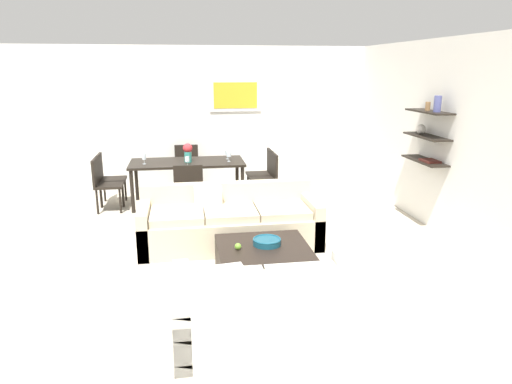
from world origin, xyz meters
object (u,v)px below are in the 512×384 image
(decorative_bowl, at_px, (267,241))
(dining_table, at_px, (187,165))
(wine_glass_foot, at_px, (187,159))
(wine_glass_head, at_px, (187,152))
(coffee_table, at_px, (263,263))
(dining_chair_right_far, at_px, (264,170))
(wine_glass_left_near, at_px, (144,157))
(wine_glass_right_far, at_px, (227,153))
(dining_chair_left_near, at_px, (103,181))
(dining_chair_right_near, at_px, (268,175))
(centerpiece_vase, at_px, (188,152))
(dining_chair_head, at_px, (187,165))
(dining_chair_left_far, at_px, (107,176))
(sofa_beige, at_px, (230,224))
(loveseat_white, at_px, (270,309))
(apple_on_coffee_table, at_px, (238,246))
(dining_chair_foot, at_px, (189,188))
(wine_glass_right_near, at_px, (229,155))

(decorative_bowl, distance_m, dining_table, 3.21)
(wine_glass_foot, xyz_separation_m, wine_glass_head, (0.00, 0.77, -0.01))
(coffee_table, distance_m, dining_chair_right_far, 3.42)
(wine_glass_left_near, distance_m, wine_glass_head, 0.86)
(wine_glass_right_far, bearing_deg, dining_chair_left_near, -171.44)
(dining_chair_right_near, height_order, wine_glass_foot, wine_glass_foot)
(dining_table, xyz_separation_m, wine_glass_head, (-0.00, 0.39, 0.17))
(dining_chair_left_near, distance_m, centerpiece_vase, 1.46)
(dining_chair_left_near, distance_m, dining_chair_head, 1.73)
(dining_chair_left_near, height_order, wine_glass_left_near, wine_glass_left_near)
(dining_chair_left_far, distance_m, centerpiece_vase, 1.47)
(dining_chair_right_far, height_order, wine_glass_right_far, wine_glass_right_far)
(sofa_beige, bearing_deg, loveseat_white, -87.23)
(apple_on_coffee_table, bearing_deg, dining_chair_left_near, 121.84)
(dining_chair_foot, bearing_deg, loveseat_white, -79.94)
(dining_chair_left_far, distance_m, dining_chair_foot, 1.73)
(loveseat_white, distance_m, wine_glass_right_near, 4.29)
(dining_chair_left_far, relative_size, centerpiece_vase, 2.77)
(dining_table, distance_m, dining_chair_head, 0.87)
(dining_chair_left_far, relative_size, dining_chair_head, 1.00)
(dining_chair_left_near, xyz_separation_m, wine_glass_head, (1.37, 0.59, 0.34))
(dining_chair_right_near, height_order, wine_glass_right_far, wine_glass_right_far)
(coffee_table, height_order, wine_glass_foot, wine_glass_foot)
(decorative_bowl, relative_size, centerpiece_vase, 1.00)
(sofa_beige, distance_m, apple_on_coffee_table, 1.15)
(dining_chair_left_far, relative_size, wine_glass_right_near, 5.43)
(loveseat_white, height_order, wine_glass_right_near, wine_glass_right_near)
(apple_on_coffee_table, bearing_deg, wine_glass_right_far, 86.21)
(decorative_bowl, relative_size, dining_chair_left_near, 0.36)
(decorative_bowl, relative_size, wine_glass_right_near, 1.96)
(loveseat_white, height_order, wine_glass_left_near, wine_glass_left_near)
(apple_on_coffee_table, relative_size, wine_glass_head, 0.51)
(dining_chair_right_far, height_order, dining_chair_right_near, same)
(sofa_beige, relative_size, dining_chair_foot, 2.66)
(dining_chair_right_near, bearing_deg, dining_chair_left_near, 180.00)
(dining_chair_right_near, bearing_deg, apple_on_coffee_table, -106.46)
(dining_chair_left_far, xyz_separation_m, dining_chair_head, (1.37, 0.65, 0.00))
(dining_chair_right_near, relative_size, wine_glass_foot, 5.69)
(dining_chair_foot, bearing_deg, wine_glass_right_far, 53.85)
(dining_chair_foot, bearing_deg, dining_chair_right_near, 25.50)
(dining_table, height_order, centerpiece_vase, centerpiece_vase)
(dining_chair_left_far, xyz_separation_m, wine_glass_head, (1.37, 0.19, 0.34))
(wine_glass_left_near, xyz_separation_m, wine_glass_right_far, (1.41, 0.22, -0.01))
(coffee_table, distance_m, wine_glass_right_near, 3.11)
(apple_on_coffee_table, bearing_deg, wine_glass_left_near, 111.16)
(dining_chair_right_near, relative_size, wine_glass_right_near, 5.43)
(coffee_table, height_order, dining_chair_right_far, dining_chair_right_far)
(loveseat_white, bearing_deg, dining_chair_head, 96.80)
(sofa_beige, bearing_deg, wine_glass_right_near, 84.25)
(loveseat_white, bearing_deg, dining_table, 98.12)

